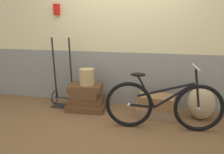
{
  "coord_description": "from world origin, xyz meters",
  "views": [
    {
      "loc": [
        0.76,
        -3.26,
        1.54
      ],
      "look_at": [
        -0.06,
        0.25,
        0.65
      ],
      "focal_mm": 35.85,
      "sensor_mm": 36.0,
      "label": 1
    }
  ],
  "objects_px": {
    "suitcase_2": "(85,94)",
    "bicycle": "(163,105)",
    "suitcase_0": "(86,107)",
    "suitcase_5": "(156,101)",
    "suitcase_3": "(85,87)",
    "suitcase_4": "(156,111)",
    "burlap_sack": "(201,103)",
    "suitcase_1": "(88,100)",
    "wicker_basket": "(87,77)",
    "luggage_trolley": "(63,89)"
  },
  "relations": [
    {
      "from": "suitcase_1",
      "to": "suitcase_4",
      "type": "bearing_deg",
      "value": -3.35
    },
    {
      "from": "suitcase_2",
      "to": "luggage_trolley",
      "type": "height_order",
      "value": "luggage_trolley"
    },
    {
      "from": "suitcase_3",
      "to": "burlap_sack",
      "type": "distance_m",
      "value": 1.97
    },
    {
      "from": "suitcase_0",
      "to": "suitcase_5",
      "type": "bearing_deg",
      "value": -1.98
    },
    {
      "from": "suitcase_1",
      "to": "bicycle",
      "type": "xyz_separation_m",
      "value": [
        1.32,
        -0.47,
        0.19
      ]
    },
    {
      "from": "suitcase_2",
      "to": "suitcase_5",
      "type": "relative_size",
      "value": 0.86
    },
    {
      "from": "suitcase_3",
      "to": "suitcase_0",
      "type": "bearing_deg",
      "value": -63.53
    },
    {
      "from": "suitcase_3",
      "to": "bicycle",
      "type": "bearing_deg",
      "value": -26.23
    },
    {
      "from": "suitcase_3",
      "to": "suitcase_5",
      "type": "distance_m",
      "value": 1.26
    },
    {
      "from": "suitcase_4",
      "to": "bicycle",
      "type": "xyz_separation_m",
      "value": [
        0.1,
        -0.48,
        0.29
      ]
    },
    {
      "from": "suitcase_5",
      "to": "wicker_basket",
      "type": "xyz_separation_m",
      "value": [
        -1.21,
        0.02,
        0.34
      ]
    },
    {
      "from": "suitcase_2",
      "to": "wicker_basket",
      "type": "xyz_separation_m",
      "value": [
        0.03,
        0.03,
        0.31
      ]
    },
    {
      "from": "suitcase_2",
      "to": "suitcase_4",
      "type": "height_order",
      "value": "suitcase_2"
    },
    {
      "from": "suitcase_0",
      "to": "suitcase_1",
      "type": "distance_m",
      "value": 0.12
    },
    {
      "from": "suitcase_1",
      "to": "burlap_sack",
      "type": "bearing_deg",
      "value": -2.88
    },
    {
      "from": "suitcase_4",
      "to": "bicycle",
      "type": "height_order",
      "value": "bicycle"
    },
    {
      "from": "suitcase_4",
      "to": "burlap_sack",
      "type": "xyz_separation_m",
      "value": [
        0.7,
        0.02,
        0.19
      ]
    },
    {
      "from": "suitcase_3",
      "to": "suitcase_4",
      "type": "bearing_deg",
      "value": -6.8
    },
    {
      "from": "suitcase_4",
      "to": "suitcase_1",
      "type": "bearing_deg",
      "value": 175.43
    },
    {
      "from": "bicycle",
      "to": "burlap_sack",
      "type": "bearing_deg",
      "value": 39.65
    },
    {
      "from": "suitcase_4",
      "to": "suitcase_2",
      "type": "bearing_deg",
      "value": 176.7
    },
    {
      "from": "wicker_basket",
      "to": "burlap_sack",
      "type": "relative_size",
      "value": 0.52
    },
    {
      "from": "suitcase_2",
      "to": "bicycle",
      "type": "xyz_separation_m",
      "value": [
        1.35,
        -0.44,
        0.07
      ]
    },
    {
      "from": "suitcase_0",
      "to": "wicker_basket",
      "type": "distance_m",
      "value": 0.55
    },
    {
      "from": "bicycle",
      "to": "suitcase_1",
      "type": "bearing_deg",
      "value": 160.33
    },
    {
      "from": "suitcase_0",
      "to": "luggage_trolley",
      "type": "relative_size",
      "value": 0.53
    },
    {
      "from": "suitcase_1",
      "to": "suitcase_4",
      "type": "relative_size",
      "value": 0.82
    },
    {
      "from": "suitcase_2",
      "to": "wicker_basket",
      "type": "relative_size",
      "value": 1.73
    },
    {
      "from": "burlap_sack",
      "to": "suitcase_5",
      "type": "bearing_deg",
      "value": -176.37
    },
    {
      "from": "suitcase_3",
      "to": "luggage_trolley",
      "type": "height_order",
      "value": "luggage_trolley"
    },
    {
      "from": "burlap_sack",
      "to": "suitcase_3",
      "type": "bearing_deg",
      "value": -179.38
    },
    {
      "from": "suitcase_3",
      "to": "bicycle",
      "type": "distance_m",
      "value": 1.44
    },
    {
      "from": "suitcase_3",
      "to": "luggage_trolley",
      "type": "distance_m",
      "value": 0.5
    },
    {
      "from": "luggage_trolley",
      "to": "wicker_basket",
      "type": "bearing_deg",
      "value": -11.92
    },
    {
      "from": "suitcase_0",
      "to": "suitcase_3",
      "type": "xyz_separation_m",
      "value": [
        -0.02,
        0.04,
        0.35
      ]
    },
    {
      "from": "suitcase_2",
      "to": "luggage_trolley",
      "type": "xyz_separation_m",
      "value": [
        -0.49,
        0.14,
        0.02
      ]
    },
    {
      "from": "suitcase_0",
      "to": "suitcase_5",
      "type": "xyz_separation_m",
      "value": [
        1.23,
        0.01,
        0.21
      ]
    },
    {
      "from": "suitcase_2",
      "to": "suitcase_3",
      "type": "bearing_deg",
      "value": 105.06
    },
    {
      "from": "suitcase_4",
      "to": "bicycle",
      "type": "bearing_deg",
      "value": -83.03
    },
    {
      "from": "suitcase_3",
      "to": "bicycle",
      "type": "xyz_separation_m",
      "value": [
        1.36,
        -0.48,
        -0.04
      ]
    },
    {
      "from": "suitcase_2",
      "to": "suitcase_0",
      "type": "bearing_deg",
      "value": -7.18
    },
    {
      "from": "suitcase_5",
      "to": "wicker_basket",
      "type": "height_order",
      "value": "wicker_basket"
    },
    {
      "from": "luggage_trolley",
      "to": "burlap_sack",
      "type": "bearing_deg",
      "value": -1.93
    },
    {
      "from": "suitcase_0",
      "to": "burlap_sack",
      "type": "xyz_separation_m",
      "value": [
        1.94,
        0.06,
        0.22
      ]
    },
    {
      "from": "suitcase_0",
      "to": "suitcase_1",
      "type": "xyz_separation_m",
      "value": [
        0.02,
        0.03,
        0.12
      ]
    },
    {
      "from": "suitcase_2",
      "to": "suitcase_5",
      "type": "bearing_deg",
      "value": -1.56
    },
    {
      "from": "luggage_trolley",
      "to": "suitcase_2",
      "type": "bearing_deg",
      "value": -15.72
    },
    {
      "from": "suitcase_2",
      "to": "suitcase_3",
      "type": "xyz_separation_m",
      "value": [
        -0.01,
        0.04,
        0.11
      ]
    },
    {
      "from": "suitcase_2",
      "to": "suitcase_4",
      "type": "relative_size",
      "value": 0.73
    },
    {
      "from": "suitcase_3",
      "to": "bicycle",
      "type": "height_order",
      "value": "bicycle"
    }
  ]
}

